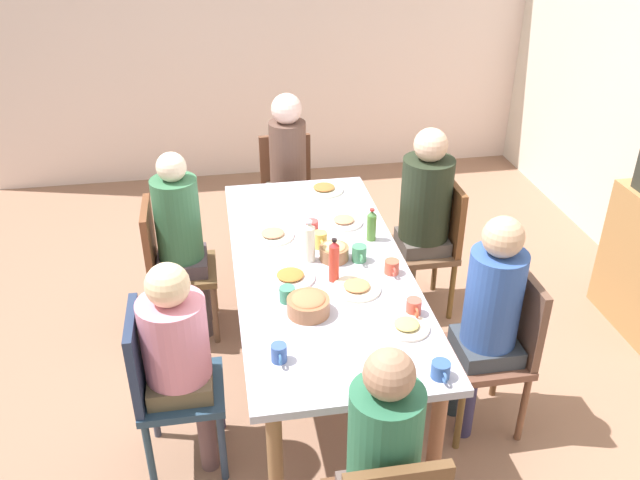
{
  "coord_description": "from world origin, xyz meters",
  "views": [
    {
      "loc": [
        3.02,
        -0.51,
        2.65
      ],
      "look_at": [
        0.0,
        0.0,
        0.9
      ],
      "focal_mm": 37.28,
      "sensor_mm": 36.0,
      "label": 1
    }
  ],
  "objects_px": {
    "chair_5": "(501,343)",
    "bowl_1": "(308,304)",
    "plate_2": "(324,189)",
    "cup_2": "(359,254)",
    "plate_3": "(344,221)",
    "plate_5": "(290,277)",
    "person_2": "(424,206)",
    "bottle_2": "(334,261)",
    "bottle_0": "(372,225)",
    "dining_table": "(320,275)",
    "plate_0": "(273,235)",
    "chair_1": "(163,381)",
    "person_1": "(179,349)",
    "person_3": "(288,164)",
    "chair_3": "(287,189)",
    "cup_3": "(441,370)",
    "bottle_1": "(309,242)",
    "cup_1": "(279,353)",
    "person_0": "(181,232)",
    "person_4": "(382,461)",
    "cup_6": "(414,307)",
    "cup_0": "(312,228)",
    "person_5": "(490,310)",
    "cup_4": "(320,240)",
    "chair_2": "(434,240)",
    "bowl_0": "(334,251)",
    "cup_7": "(392,267)",
    "cup_5": "(287,295)",
    "plate_4": "(407,326)",
    "plate_1": "(357,287)"
  },
  "relations": [
    {
      "from": "person_5",
      "to": "bottle_1",
      "type": "distance_m",
      "value": 1.01
    },
    {
      "from": "chair_3",
      "to": "plate_0",
      "type": "height_order",
      "value": "chair_3"
    },
    {
      "from": "person_3",
      "to": "person_5",
      "type": "distance_m",
      "value": 2.06
    },
    {
      "from": "dining_table",
      "to": "plate_3",
      "type": "distance_m",
      "value": 0.5
    },
    {
      "from": "plate_3",
      "to": "plate_5",
      "type": "relative_size",
      "value": 0.88
    },
    {
      "from": "person_5",
      "to": "plate_3",
      "type": "relative_size",
      "value": 5.46
    },
    {
      "from": "chair_2",
      "to": "cup_1",
      "type": "relative_size",
      "value": 8.45
    },
    {
      "from": "chair_1",
      "to": "plate_2",
      "type": "relative_size",
      "value": 3.49
    },
    {
      "from": "plate_2",
      "to": "bottle_0",
      "type": "xyz_separation_m",
      "value": [
        0.69,
        0.16,
        0.08
      ]
    },
    {
      "from": "chair_1",
      "to": "chair_5",
      "type": "bearing_deg",
      "value": 90.0
    },
    {
      "from": "chair_2",
      "to": "cup_2",
      "type": "relative_size",
      "value": 7.74
    },
    {
      "from": "cup_7",
      "to": "cup_5",
      "type": "bearing_deg",
      "value": -74.11
    },
    {
      "from": "chair_3",
      "to": "cup_2",
      "type": "xyz_separation_m",
      "value": [
        1.47,
        0.22,
        0.28
      ]
    },
    {
      "from": "dining_table",
      "to": "chair_3",
      "type": "bearing_deg",
      "value": 180.0
    },
    {
      "from": "cup_0",
      "to": "cup_3",
      "type": "bearing_deg",
      "value": 14.82
    },
    {
      "from": "person_2",
      "to": "bottle_2",
      "type": "relative_size",
      "value": 5.16
    },
    {
      "from": "chair_2",
      "to": "bowl_1",
      "type": "relative_size",
      "value": 4.33
    },
    {
      "from": "chair_5",
      "to": "bottle_1",
      "type": "relative_size",
      "value": 3.7
    },
    {
      "from": "chair_5",
      "to": "bowl_1",
      "type": "height_order",
      "value": "chair_5"
    },
    {
      "from": "cup_1",
      "to": "cup_2",
      "type": "height_order",
      "value": "cup_2"
    },
    {
      "from": "person_4",
      "to": "bowl_1",
      "type": "height_order",
      "value": "person_4"
    },
    {
      "from": "person_1",
      "to": "person_3",
      "type": "height_order",
      "value": "person_3"
    },
    {
      "from": "plate_3",
      "to": "cup_7",
      "type": "height_order",
      "value": "cup_7"
    },
    {
      "from": "dining_table",
      "to": "plate_5",
      "type": "xyz_separation_m",
      "value": [
        0.12,
        -0.18,
        0.09
      ]
    },
    {
      "from": "person_2",
      "to": "bottle_2",
      "type": "bearing_deg",
      "value": -44.98
    },
    {
      "from": "bottle_1",
      "to": "cup_1",
      "type": "bearing_deg",
      "value": -17.74
    },
    {
      "from": "cup_1",
      "to": "cup_3",
      "type": "distance_m",
      "value": 0.7
    },
    {
      "from": "chair_3",
      "to": "cup_4",
      "type": "relative_size",
      "value": 8.08
    },
    {
      "from": "person_5",
      "to": "bottle_1",
      "type": "bearing_deg",
      "value": -126.37
    },
    {
      "from": "cup_3",
      "to": "bottle_2",
      "type": "relative_size",
      "value": 0.48
    },
    {
      "from": "bowl_0",
      "to": "bottle_1",
      "type": "relative_size",
      "value": 0.66
    },
    {
      "from": "plate_4",
      "to": "cup_4",
      "type": "bearing_deg",
      "value": -161.48
    },
    {
      "from": "bottle_0",
      "to": "bottle_2",
      "type": "distance_m",
      "value": 0.48
    },
    {
      "from": "chair_3",
      "to": "cup_6",
      "type": "distance_m",
      "value": 2.04
    },
    {
      "from": "person_2",
      "to": "bowl_1",
      "type": "height_order",
      "value": "person_2"
    },
    {
      "from": "person_5",
      "to": "bottle_0",
      "type": "distance_m",
      "value": 0.87
    },
    {
      "from": "dining_table",
      "to": "bowl_0",
      "type": "relative_size",
      "value": 13.47
    },
    {
      "from": "chair_1",
      "to": "cup_3",
      "type": "height_order",
      "value": "chair_1"
    },
    {
      "from": "plate_2",
      "to": "cup_2",
      "type": "bearing_deg",
      "value": 2.26
    },
    {
      "from": "cup_6",
      "to": "cup_0",
      "type": "bearing_deg",
      "value": -156.79
    },
    {
      "from": "person_0",
      "to": "person_4",
      "type": "height_order",
      "value": "person_4"
    },
    {
      "from": "chair_5",
      "to": "cup_3",
      "type": "bearing_deg",
      "value": -48.3
    },
    {
      "from": "cup_1",
      "to": "cup_2",
      "type": "xyz_separation_m",
      "value": [
        -0.76,
        0.53,
        0.0
      ]
    },
    {
      "from": "plate_0",
      "to": "plate_5",
      "type": "height_order",
      "value": "same"
    },
    {
      "from": "person_4",
      "to": "cup_6",
      "type": "height_order",
      "value": "person_4"
    },
    {
      "from": "bottle_1",
      "to": "person_1",
      "type": "bearing_deg",
      "value": -49.93
    },
    {
      "from": "person_3",
      "to": "plate_1",
      "type": "height_order",
      "value": "person_3"
    },
    {
      "from": "plate_3",
      "to": "cup_4",
      "type": "bearing_deg",
      "value": -35.75
    },
    {
      "from": "person_3",
      "to": "bottle_2",
      "type": "xyz_separation_m",
      "value": [
        1.54,
        0.04,
        0.11
      ]
    },
    {
      "from": "chair_1",
      "to": "chair_3",
      "type": "distance_m",
      "value": 2.18
    }
  ]
}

